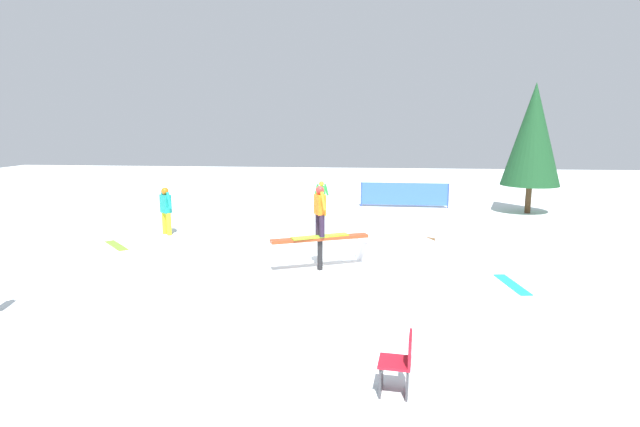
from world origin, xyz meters
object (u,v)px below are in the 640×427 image
bystander_teal (166,208)px  loose_snowboard_cyan (512,284)px  main_rider_on_rail (320,213)px  folding_chair (398,366)px  pine_tree_near (533,135)px  bystander_green (322,196)px  rail_feature (320,242)px  backpack_on_snow (429,244)px  loose_snowboard_lime (116,245)px

bystander_teal → loose_snowboard_cyan: 11.01m
main_rider_on_rail → bystander_teal: 6.62m
folding_chair → main_rider_on_rail: bearing=-157.4°
pine_tree_near → bystander_green: bearing=10.2°
rail_feature → pine_tree_near: 12.21m
backpack_on_snow → rail_feature: bearing=75.1°
bystander_teal → loose_snowboard_cyan: size_ratio=1.06×
bystander_green → folding_chair: bystander_green is taller
bystander_green → loose_snowboard_lime: (5.74, 5.66, -0.78)m
loose_snowboard_lime → folding_chair: bearing=3.0°
rail_feature → main_rider_on_rail: (0.00, 0.00, 0.76)m
folding_chair → pine_tree_near: pine_tree_near is taller
loose_snowboard_lime → backpack_on_snow: (-9.45, -0.57, 0.16)m
main_rider_on_rail → bystander_green: (0.71, -7.54, -0.69)m
folding_chair → bystander_green: bearing=-163.4°
backpack_on_snow → pine_tree_near: 8.72m
loose_snowboard_cyan → folding_chair: 5.81m
rail_feature → folding_chair: size_ratio=2.77×
pine_tree_near → loose_snowboard_lime: bearing=26.8°
rail_feature → bystander_green: 7.58m
main_rider_on_rail → backpack_on_snow: main_rider_on_rail is taller
pine_tree_near → bystander_teal: bearing=22.4°
rail_feature → bystander_teal: bearing=-56.5°
bystander_teal → bystander_green: bystander_teal is taller
bystander_teal → bystander_green: (-4.83, -3.97, -0.10)m
loose_snowboard_cyan → folding_chair: (2.87, 5.04, 0.40)m
rail_feature → backpack_on_snow: bearing=-164.4°
rail_feature → main_rider_on_rail: main_rider_on_rail is taller
loose_snowboard_cyan → main_rider_on_rail: bearing=71.8°
loose_snowboard_cyan → pine_tree_near: bearing=-27.0°
rail_feature → loose_snowboard_lime: bearing=-39.9°
rail_feature → loose_snowboard_lime: (6.45, -1.88, -0.72)m
loose_snowboard_cyan → backpack_on_snow: backpack_on_snow is taller
main_rider_on_rail → loose_snowboard_cyan: (-4.55, 0.76, -1.48)m
bystander_green → loose_snowboard_cyan: bearing=114.6°
folding_chair → backpack_on_snow: folding_chair is taller
backpack_on_snow → loose_snowboard_lime: bearing=39.3°
rail_feature → folding_chair: (-1.68, 5.79, -0.32)m
backpack_on_snow → folding_chair: bearing=116.7°
bystander_teal → backpack_on_snow: 8.64m
rail_feature → main_rider_on_rail: 0.76m
bystander_teal → loose_snowboard_lime: 2.11m
backpack_on_snow → bystander_teal: bearing=28.3°
rail_feature → folding_chair: folding_chair is taller
bystander_green → loose_snowboard_cyan: bystander_green is taller
rail_feature → loose_snowboard_cyan: size_ratio=1.62×
main_rider_on_rail → bystander_teal: bearing=-60.8°
bystander_green → folding_chair: 13.55m
loose_snowboard_lime → folding_chair: 11.19m
bystander_teal → bystander_green: bearing=-102.6°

